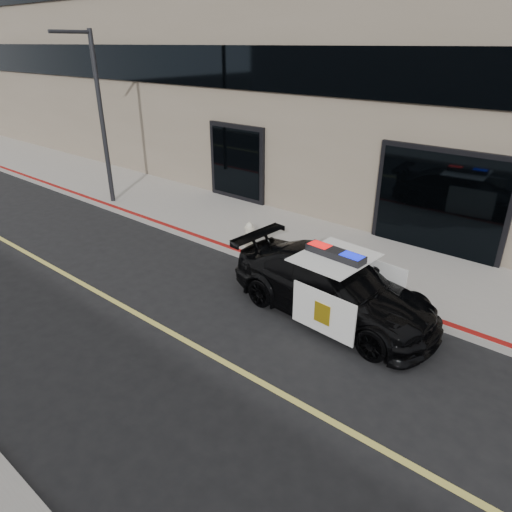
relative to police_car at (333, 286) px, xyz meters
The scene contains 5 objects.
ground 3.11m from the police_car, 59.85° to the right, with size 120.00×120.00×0.00m, color black.
sidewalk_n 3.09m from the police_car, 59.79° to the left, with size 60.00×3.50×0.15m, color gray.
police_car is the anchor object (origin of this frame).
fire_hydrant 3.66m from the police_car, 158.44° to the left, with size 0.32×0.44×0.70m.
street_light 10.09m from the police_car, behind, with size 0.15×1.39×5.47m.
Camera 1 is at (2.50, -4.74, 5.22)m, focal length 32.00 mm.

